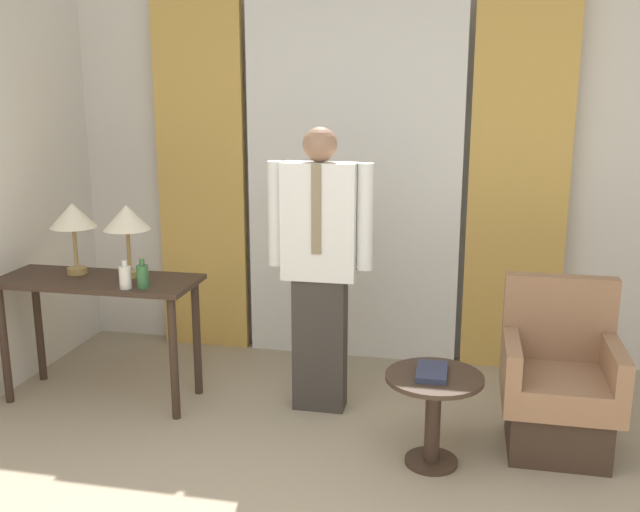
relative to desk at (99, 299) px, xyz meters
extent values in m
cube|color=silver|center=(1.41, 1.19, 0.70)|extent=(10.00, 0.06, 2.70)
cube|color=white|center=(1.41, 1.06, 0.64)|extent=(1.50, 0.06, 2.58)
cube|color=gold|center=(0.29, 1.06, 0.64)|extent=(0.65, 0.06, 2.58)
cube|color=gold|center=(2.52, 1.06, 0.64)|extent=(0.65, 0.06, 2.58)
cube|color=#38281E|center=(0.00, 0.00, 0.12)|extent=(1.23, 0.49, 0.03)
cylinder|color=#38281E|center=(-0.56, -0.18, -0.28)|extent=(0.05, 0.05, 0.75)
cylinder|color=#38281E|center=(0.56, -0.18, -0.28)|extent=(0.05, 0.05, 0.75)
cylinder|color=#38281E|center=(-0.56, 0.18, -0.28)|extent=(0.05, 0.05, 0.75)
cylinder|color=#38281E|center=(0.56, 0.18, -0.28)|extent=(0.05, 0.05, 0.75)
cylinder|color=#9E7F47|center=(-0.18, 0.08, 0.15)|extent=(0.12, 0.12, 0.04)
cylinder|color=#9E7F47|center=(-0.18, 0.08, 0.30)|extent=(0.02, 0.02, 0.26)
cone|color=beige|center=(-0.18, 0.08, 0.50)|extent=(0.28, 0.28, 0.15)
cylinder|color=#9E7F47|center=(0.18, 0.08, 0.15)|extent=(0.12, 0.12, 0.04)
cylinder|color=#9E7F47|center=(0.18, 0.08, 0.30)|extent=(0.02, 0.02, 0.26)
cone|color=beige|center=(0.18, 0.08, 0.50)|extent=(0.28, 0.28, 0.15)
cylinder|color=#336638|center=(0.37, -0.13, 0.20)|extent=(0.07, 0.07, 0.13)
cylinder|color=#336638|center=(0.37, -0.13, 0.28)|extent=(0.03, 0.03, 0.04)
cylinder|color=silver|center=(0.27, -0.17, 0.20)|extent=(0.07, 0.07, 0.13)
cylinder|color=silver|center=(0.27, -0.17, 0.28)|extent=(0.03, 0.03, 0.04)
cube|color=#38332D|center=(1.36, 0.15, -0.24)|extent=(0.31, 0.17, 0.82)
cube|color=white|center=(1.36, 0.15, 0.51)|extent=(0.43, 0.19, 0.69)
cube|color=#847556|center=(1.36, 0.04, 0.60)|extent=(0.06, 0.01, 0.51)
cylinder|color=white|center=(1.10, 0.15, 0.55)|extent=(0.10, 0.10, 0.62)
cylinder|color=white|center=(1.63, 0.15, 0.55)|extent=(0.10, 0.10, 0.62)
sphere|color=#936B51|center=(1.36, 0.15, 0.95)|extent=(0.20, 0.20, 0.20)
cube|color=#38281E|center=(2.72, -0.13, -0.51)|extent=(0.51, 0.48, 0.28)
cube|color=#936B4C|center=(2.72, -0.13, -0.29)|extent=(0.60, 0.56, 0.16)
cube|color=#936B4C|center=(2.72, 0.12, 0.03)|extent=(0.60, 0.10, 0.47)
cube|color=#936B4C|center=(2.46, -0.13, -0.12)|extent=(0.08, 0.56, 0.18)
cube|color=#936B4C|center=(2.98, -0.13, -0.12)|extent=(0.08, 0.56, 0.18)
cylinder|color=#38281E|center=(2.07, -0.40, -0.64)|extent=(0.28, 0.28, 0.02)
cylinder|color=#38281E|center=(2.07, -0.40, -0.42)|extent=(0.08, 0.08, 0.47)
cylinder|color=#38281E|center=(2.07, -0.40, -0.17)|extent=(0.50, 0.50, 0.03)
cube|color=#2D334C|center=(2.06, -0.40, -0.14)|extent=(0.15, 0.26, 0.03)
camera|label=1|loc=(2.19, -3.84, 1.28)|focal=40.00mm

